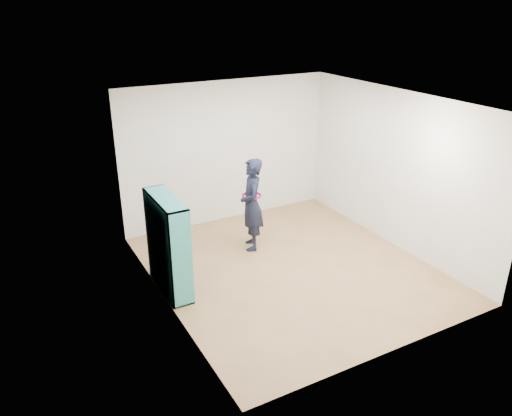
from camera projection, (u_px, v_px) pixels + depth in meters
floor at (291, 268)px, 7.79m from camera, size 4.50×4.50×0.00m
ceiling at (296, 102)px, 6.78m from camera, size 4.50×4.50×0.00m
wall_left at (162, 217)px, 6.41m from camera, size 0.02×4.50×2.60m
wall_right at (396, 170)px, 8.17m from camera, size 0.02×4.50×2.60m
wall_back at (227, 152)px, 9.11m from camera, size 4.00×0.02×2.60m
wall_front at (403, 255)px, 5.47m from camera, size 4.00×0.02×2.60m
bookshelf at (167, 247)px, 6.99m from camera, size 0.31×1.06×1.42m
person at (252, 204)px, 8.16m from camera, size 0.55×0.66×1.56m
smartphone at (243, 197)px, 8.19m from camera, size 0.03×0.10×0.14m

